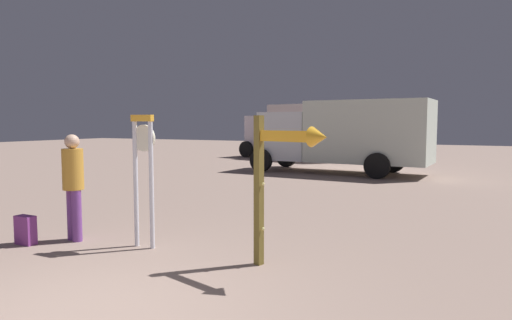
{
  "coord_description": "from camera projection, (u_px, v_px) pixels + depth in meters",
  "views": [
    {
      "loc": [
        3.47,
        -3.08,
        1.92
      ],
      "look_at": [
        -0.46,
        4.81,
        1.2
      ],
      "focal_mm": 31.72,
      "sensor_mm": 36.0,
      "label": 1
    }
  ],
  "objects": [
    {
      "name": "ground_plane",
      "position": [
        80.0,
        318.0,
        4.45
      ],
      "size": [
        80.0,
        80.0,
        0.0
      ],
      "primitive_type": "plane",
      "color": "gray"
    },
    {
      "name": "standing_clock",
      "position": [
        143.0,
        167.0,
        6.92
      ],
      "size": [
        0.41,
        0.1,
        2.05
      ],
      "color": "silver",
      "rests_on": "ground_plane"
    },
    {
      "name": "arrow_sign",
      "position": [
        282.0,
        165.0,
        5.77
      ],
      "size": [
        1.14,
        0.49,
        2.02
      ],
      "color": "brown",
      "rests_on": "ground_plane"
    },
    {
      "name": "person_near_clock",
      "position": [
        73.0,
        182.0,
        7.34
      ],
      "size": [
        0.33,
        0.33,
        1.74
      ],
      "color": "#733D8F",
      "rests_on": "ground_plane"
    },
    {
      "name": "backpack",
      "position": [
        26.0,
        230.0,
        7.17
      ],
      "size": [
        0.34,
        0.21,
        0.46
      ],
      "color": "#84388A",
      "rests_on": "ground_plane"
    },
    {
      "name": "box_truck_near",
      "position": [
        347.0,
        134.0,
        17.24
      ],
      "size": [
        6.76,
        2.87,
        2.75
      ],
      "color": "silver",
      "rests_on": "ground_plane"
    },
    {
      "name": "box_truck_far",
      "position": [
        304.0,
        129.0,
        24.3
      ],
      "size": [
        6.81,
        3.81,
        2.9
      ],
      "color": "silver",
      "rests_on": "ground_plane"
    }
  ]
}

